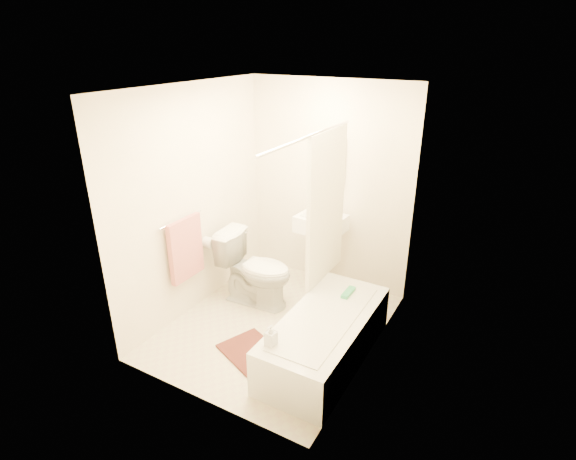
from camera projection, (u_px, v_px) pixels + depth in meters
The scene contains 17 objects.
floor at pixel (276, 325), 4.71m from camera, with size 2.40×2.40×0.00m, color beige.
ceiling at pixel (273, 87), 3.77m from camera, with size 2.40×2.40×0.00m, color white.
wall_back at pixel (328, 186), 5.20m from camera, with size 2.00×0.02×2.40m, color beige.
wall_left at pixel (193, 202), 4.69m from camera, with size 0.02×2.40×2.40m, color beige.
wall_right at pixel (376, 241), 3.79m from camera, with size 0.02×2.40×2.40m, color beige.
mirror at pixel (329, 161), 5.07m from camera, with size 0.40×0.03×0.55m, color white.
curtain_rod at pixel (310, 136), 3.87m from camera, with size 0.03×0.03×1.70m, color silver.
shower_curtain at pixel (326, 207), 4.50m from camera, with size 0.04×0.80×1.55m, color silver.
towel_bar at pixel (181, 219), 4.52m from camera, with size 0.02×0.02×0.60m, color silver.
towel at pixel (186, 249), 4.63m from camera, with size 0.06×0.45×0.66m, color #CC7266.
toilet_paper at pixel (209, 243), 4.96m from camera, with size 0.12×0.12×0.11m, color white.
toilet at pixel (256, 270), 4.99m from camera, with size 0.47×0.84×0.82m, color white.
sink at pixel (321, 249), 5.25m from camera, with size 0.52×0.41×1.01m, color white, non-canonical shape.
bathtub at pixel (326, 337), 4.17m from camera, with size 0.69×1.57×0.44m, color silver, non-canonical shape.
bath_mat at pixel (252, 352), 4.30m from camera, with size 0.61×0.46×0.02m, color #48211C.
soap_bottle at pixel (271, 335), 3.68m from camera, with size 0.09×0.09×0.19m, color white.
scrub_brush at pixel (348, 293), 4.43m from camera, with size 0.07×0.22×0.04m, color #329E60.
Camera 1 is at (2.05, -3.36, 2.78)m, focal length 28.00 mm.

